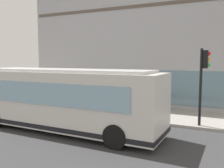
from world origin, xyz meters
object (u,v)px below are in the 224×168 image
(pedestrian_walking_along_curb, at_px, (157,94))
(city_bus_nearside, at_px, (63,100))
(pedestrian_by_light_pole, at_px, (65,92))
(fire_hydrant, at_px, (116,109))
(traffic_light_near_corner, at_px, (204,72))
(pedestrian_near_building_entrance, at_px, (113,95))

(pedestrian_walking_along_curb, bearing_deg, city_bus_nearside, 155.05)
(pedestrian_by_light_pole, xyz_separation_m, pedestrian_walking_along_curb, (0.96, -6.98, 0.13))
(fire_hydrant, relative_size, pedestrian_walking_along_curb, 0.40)
(traffic_light_near_corner, xyz_separation_m, fire_hydrant, (0.26, 4.95, -2.39))
(traffic_light_near_corner, height_order, pedestrian_walking_along_curb, traffic_light_near_corner)
(traffic_light_near_corner, relative_size, pedestrian_by_light_pole, 2.42)
(traffic_light_near_corner, bearing_deg, city_bus_nearside, 118.27)
(pedestrian_near_building_entrance, bearing_deg, pedestrian_by_light_pole, 91.93)
(traffic_light_near_corner, relative_size, pedestrian_walking_along_curb, 2.16)
(pedestrian_by_light_pole, bearing_deg, pedestrian_walking_along_curb, -82.17)
(traffic_light_near_corner, bearing_deg, pedestrian_by_light_pole, 78.01)
(traffic_light_near_corner, xyz_separation_m, pedestrian_near_building_entrance, (2.30, 6.12, -1.82))
(fire_hydrant, height_order, pedestrian_walking_along_curb, pedestrian_walking_along_curb)
(traffic_light_near_corner, distance_m, pedestrian_walking_along_curb, 4.77)
(city_bus_nearside, bearing_deg, fire_hydrant, -19.07)
(city_bus_nearside, relative_size, pedestrian_walking_along_curb, 5.52)
(traffic_light_near_corner, xyz_separation_m, pedestrian_walking_along_curb, (3.12, 3.19, -1.69))
(city_bus_nearside, distance_m, pedestrian_by_light_pole, 6.80)
(city_bus_nearside, relative_size, pedestrian_by_light_pole, 6.19)
(pedestrian_by_light_pole, relative_size, pedestrian_walking_along_curb, 0.89)
(pedestrian_walking_along_curb, bearing_deg, pedestrian_by_light_pole, 97.83)
(city_bus_nearside, relative_size, pedestrian_near_building_entrance, 6.21)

